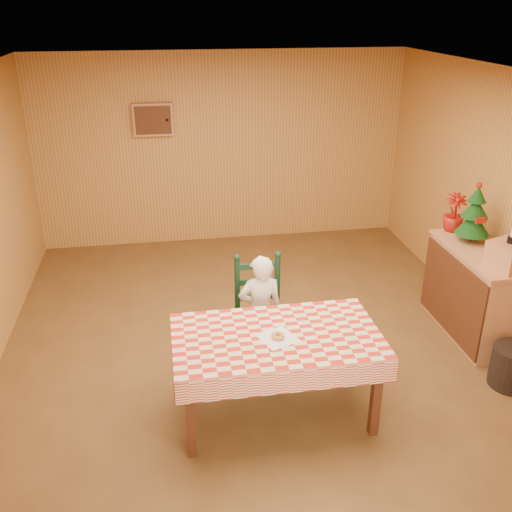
{
  "coord_description": "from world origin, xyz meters",
  "views": [
    {
      "loc": [
        -0.82,
        -4.67,
        3.18
      ],
      "look_at": [
        0.0,
        0.2,
        0.95
      ],
      "focal_mm": 40.0,
      "sensor_mm": 36.0,
      "label": 1
    }
  ],
  "objects_px": {
    "seated_child": "(261,312)",
    "christmas_tree": "(474,215)",
    "dining_table": "(276,344)",
    "ladder_chair": "(259,314)",
    "shelf_unit": "(475,292)",
    "crate": "(508,256)"
  },
  "relations": [
    {
      "from": "christmas_tree",
      "to": "crate",
      "type": "bearing_deg",
      "value": -90.0
    },
    {
      "from": "ladder_chair",
      "to": "christmas_tree",
      "type": "bearing_deg",
      "value": 9.71
    },
    {
      "from": "ladder_chair",
      "to": "dining_table",
      "type": "bearing_deg",
      "value": -90.0
    },
    {
      "from": "dining_table",
      "to": "seated_child",
      "type": "bearing_deg",
      "value": 90.0
    },
    {
      "from": "crate",
      "to": "christmas_tree",
      "type": "bearing_deg",
      "value": 90.0
    },
    {
      "from": "christmas_tree",
      "to": "shelf_unit",
      "type": "bearing_deg",
      "value": -91.98
    },
    {
      "from": "seated_child",
      "to": "christmas_tree",
      "type": "height_order",
      "value": "christmas_tree"
    },
    {
      "from": "dining_table",
      "to": "ladder_chair",
      "type": "distance_m",
      "value": 0.81
    },
    {
      "from": "seated_child",
      "to": "shelf_unit",
      "type": "xyz_separation_m",
      "value": [
        2.24,
        0.19,
        -0.1
      ]
    },
    {
      "from": "ladder_chair",
      "to": "christmas_tree",
      "type": "height_order",
      "value": "christmas_tree"
    },
    {
      "from": "shelf_unit",
      "to": "crate",
      "type": "height_order",
      "value": "crate"
    },
    {
      "from": "ladder_chair",
      "to": "shelf_unit",
      "type": "bearing_deg",
      "value": 3.45
    },
    {
      "from": "shelf_unit",
      "to": "crate",
      "type": "relative_size",
      "value": 4.13
    },
    {
      "from": "dining_table",
      "to": "seated_child",
      "type": "relative_size",
      "value": 1.47
    },
    {
      "from": "ladder_chair",
      "to": "shelf_unit",
      "type": "relative_size",
      "value": 0.87
    },
    {
      "from": "dining_table",
      "to": "ladder_chair",
      "type": "height_order",
      "value": "ladder_chair"
    },
    {
      "from": "dining_table",
      "to": "ladder_chair",
      "type": "xyz_separation_m",
      "value": [
        -0.0,
        0.79,
        -0.18
      ]
    },
    {
      "from": "seated_child",
      "to": "shelf_unit",
      "type": "height_order",
      "value": "seated_child"
    },
    {
      "from": "crate",
      "to": "dining_table",
      "type": "bearing_deg",
      "value": -166.93
    },
    {
      "from": "shelf_unit",
      "to": "ladder_chair",
      "type": "bearing_deg",
      "value": -176.55
    },
    {
      "from": "dining_table",
      "to": "christmas_tree",
      "type": "distance_m",
      "value": 2.59
    },
    {
      "from": "seated_child",
      "to": "christmas_tree",
      "type": "xyz_separation_m",
      "value": [
        2.25,
        0.44,
        0.65
      ]
    }
  ]
}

